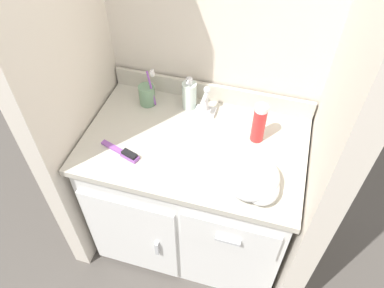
% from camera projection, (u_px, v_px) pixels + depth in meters
% --- Properties ---
extents(ground_plane, '(6.00, 6.00, 0.00)m').
position_uv_depth(ground_plane, '(193.00, 232.00, 2.08)').
color(ground_plane, '#4C4742').
extents(wall_back, '(1.10, 0.08, 2.20)m').
position_uv_depth(wall_back, '(218.00, 20.00, 1.49)').
color(wall_back, beige).
rests_on(wall_back, ground_plane).
extents(wall_left, '(0.08, 0.66, 2.20)m').
position_uv_depth(wall_left, '(61.00, 46.00, 1.37)').
color(wall_left, beige).
rests_on(wall_left, ground_plane).
extents(wall_right, '(0.08, 0.66, 2.20)m').
position_uv_depth(wall_right, '(350.00, 96.00, 1.18)').
color(wall_right, beige).
rests_on(wall_right, ground_plane).
extents(vanity, '(0.92, 0.60, 0.73)m').
position_uv_depth(vanity, '(193.00, 193.00, 1.80)').
color(vanity, white).
rests_on(vanity, ground_plane).
extents(backsplash, '(0.92, 0.02, 0.09)m').
position_uv_depth(backsplash, '(211.00, 92.00, 1.69)').
color(backsplash, beige).
rests_on(backsplash, vanity).
extents(sink_faucet, '(0.09, 0.09, 0.14)m').
position_uv_depth(sink_faucet, '(206.00, 105.00, 1.63)').
color(sink_faucet, silver).
rests_on(sink_faucet, vanity).
extents(toothbrush_cup, '(0.08, 0.07, 0.19)m').
position_uv_depth(toothbrush_cup, '(147.00, 95.00, 1.67)').
color(toothbrush_cup, gray).
rests_on(toothbrush_cup, vanity).
extents(soap_dispenser, '(0.06, 0.07, 0.16)m').
position_uv_depth(soap_dispenser, '(189.00, 95.00, 1.64)').
color(soap_dispenser, silver).
rests_on(soap_dispenser, vanity).
extents(shaving_cream_can, '(0.05, 0.05, 0.18)m').
position_uv_depth(shaving_cream_can, '(259.00, 123.00, 1.49)').
color(shaving_cream_can, red).
rests_on(shaving_cream_can, vanity).
extents(hairbrush, '(0.18, 0.08, 0.03)m').
position_uv_depth(hairbrush, '(125.00, 153.00, 1.49)').
color(hairbrush, purple).
rests_on(hairbrush, vanity).
extents(hand_towel, '(0.21, 0.22, 0.11)m').
position_uv_depth(hand_towel, '(254.00, 179.00, 1.35)').
color(hand_towel, white).
rests_on(hand_towel, vanity).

